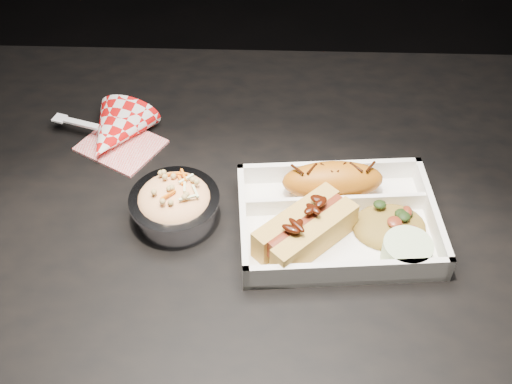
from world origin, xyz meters
TOP-DOWN VIEW (x-y plane):
  - dining_table at (0.00, 0.00)m, footprint 1.20×0.80m
  - food_tray at (0.13, -0.01)m, footprint 0.26×0.20m
  - fried_pastry at (0.13, 0.05)m, footprint 0.14×0.07m
  - hotdog at (0.09, -0.04)m, footprint 0.13×0.13m
  - fried_rice_mound at (0.20, -0.02)m, footprint 0.10×0.09m
  - cupcake_liner at (0.21, -0.07)m, footprint 0.06×0.06m
  - foil_coleslaw_cup at (-0.08, -0.00)m, footprint 0.12×0.12m
  - napkin_fork at (-0.18, 0.15)m, footprint 0.18×0.14m

SIDE VIEW (x-z plane):
  - dining_table at x=0.00m, z-range 0.28..1.03m
  - food_tray at x=0.13m, z-range 0.74..0.78m
  - napkin_fork at x=-0.18m, z-range 0.72..0.82m
  - cupcake_liner at x=0.21m, z-range 0.76..0.79m
  - fried_rice_mound at x=0.20m, z-range 0.76..0.79m
  - foil_coleslaw_cup at x=-0.08m, z-range 0.75..0.81m
  - fried_pastry at x=0.13m, z-range 0.76..0.81m
  - hotdog at x=0.09m, z-range 0.75..0.81m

